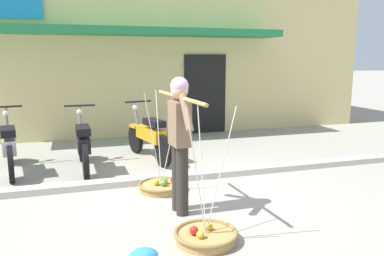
# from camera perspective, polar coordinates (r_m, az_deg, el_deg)

# --- Properties ---
(ground_plane) EXTENTS (90.00, 90.00, 0.00)m
(ground_plane) POSITION_cam_1_polar(r_m,az_deg,el_deg) (5.59, -0.93, -9.81)
(ground_plane) COLOR #9E998C
(sidewalk_curb) EXTENTS (20.00, 0.24, 0.10)m
(sidewalk_curb) POSITION_cam_1_polar(r_m,az_deg,el_deg) (6.21, -2.77, -7.26)
(sidewalk_curb) COLOR #BAB4A5
(sidewalk_curb) RESTS_ON ground
(fruit_vendor) EXTENTS (0.22, 1.71, 1.70)m
(fruit_vendor) POSITION_cam_1_polar(r_m,az_deg,el_deg) (4.75, -1.81, -1.17)
(fruit_vendor) COLOR #2D2823
(fruit_vendor) RESTS_ON ground
(fruit_basket_left_side) EXTENTS (0.69, 0.69, 1.45)m
(fruit_basket_left_side) POSITION_cam_1_polar(r_m,az_deg,el_deg) (4.27, 2.02, -15.37)
(fruit_basket_left_side) COLOR #B2894C
(fruit_basket_left_side) RESTS_ON ground
(fruit_basket_right_side) EXTENTS (0.69, 0.69, 1.45)m
(fruit_basket_right_side) POSITION_cam_1_polar(r_m,az_deg,el_deg) (5.77, -4.45, -8.40)
(fruit_basket_right_side) COLOR #B2894C
(fruit_basket_right_side) RESTS_ON ground
(motorcycle_nearest_shop) EXTENTS (0.54, 1.81, 1.09)m
(motorcycle_nearest_shop) POSITION_cam_1_polar(r_m,az_deg,el_deg) (7.22, -25.22, -2.46)
(motorcycle_nearest_shop) COLOR black
(motorcycle_nearest_shop) RESTS_ON ground
(motorcycle_second_in_row) EXTENTS (0.54, 1.82, 1.09)m
(motorcycle_second_in_row) POSITION_cam_1_polar(r_m,az_deg,el_deg) (6.94, -15.68, -2.33)
(motorcycle_second_in_row) COLOR black
(motorcycle_second_in_row) RESTS_ON ground
(motorcycle_third_in_row) EXTENTS (0.62, 1.79, 1.09)m
(motorcycle_third_in_row) POSITION_cam_1_polar(r_m,az_deg,el_deg) (7.41, -6.34, -1.23)
(motorcycle_third_in_row) COLOR black
(motorcycle_third_in_row) RESTS_ON ground
(storefront_building) EXTENTS (13.00, 6.00, 4.20)m
(storefront_building) POSITION_cam_1_polar(r_m,az_deg,el_deg) (12.01, -11.13, 10.91)
(storefront_building) COLOR #DBC684
(storefront_building) RESTS_ON ground
(plastic_litter_bag) EXTENTS (0.28, 0.22, 0.14)m
(plastic_litter_bag) POSITION_cam_1_polar(r_m,az_deg,el_deg) (3.90, -7.11, -18.08)
(plastic_litter_bag) COLOR #3393D1
(plastic_litter_bag) RESTS_ON ground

